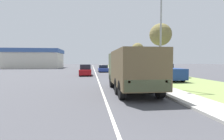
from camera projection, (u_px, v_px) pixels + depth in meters
ground_plane at (94, 70)px, 40.76m from camera, size 180.00×180.00×0.00m
lane_centre_stripe at (94, 70)px, 40.76m from camera, size 0.12×120.00×0.00m
sidewalk_right at (114, 70)px, 41.29m from camera, size 1.80×120.00×0.12m
grass_strip_right at (132, 70)px, 41.81m from camera, size 7.00×120.00×0.02m
military_truck at (132, 68)px, 11.86m from camera, size 2.51×6.90×2.81m
car_nearest_ahead at (86, 71)px, 25.85m from camera, size 1.72×4.05×1.63m
car_second_ahead at (103, 69)px, 34.50m from camera, size 1.95×4.32×1.37m
pickup_truck at (167, 72)px, 19.47m from camera, size 1.96×5.14×1.80m
lamp_post at (159, 24)px, 13.78m from camera, size 1.69×0.24×8.43m
tree_mid_right at (161, 35)px, 24.32m from camera, size 3.08×3.08×7.34m
tree_far_right at (138, 49)px, 40.15m from camera, size 2.80×2.80×6.31m
building_distant at (35, 59)px, 54.21m from camera, size 15.95×11.85×5.83m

